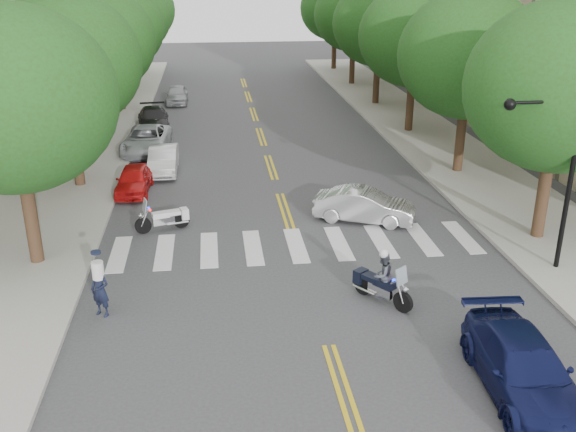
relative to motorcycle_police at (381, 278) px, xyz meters
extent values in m
plane|color=#38383A|center=(-1.94, -2.17, -0.77)|extent=(140.00, 140.00, 0.00)
cube|color=#9E9991|center=(-11.44, 19.83, -0.69)|extent=(5.00, 60.00, 0.15)
cube|color=#9E9991|center=(7.56, 19.83, -0.69)|extent=(5.00, 60.00, 0.15)
cylinder|color=#382316|center=(-10.74, 3.83, 0.90)|extent=(0.44, 0.44, 3.32)
ellipsoid|color=#244B15|center=(-10.74, 3.83, 4.80)|extent=(6.40, 6.40, 5.76)
cylinder|color=#382316|center=(-10.74, 11.83, 0.90)|extent=(0.44, 0.44, 3.32)
ellipsoid|color=#244B15|center=(-10.74, 11.83, 4.80)|extent=(6.40, 6.40, 5.76)
cylinder|color=#382316|center=(-10.74, 19.83, 0.90)|extent=(0.44, 0.44, 3.32)
ellipsoid|color=#244B15|center=(-10.74, 19.83, 4.80)|extent=(6.40, 6.40, 5.76)
cylinder|color=#382316|center=(-10.74, 27.83, 0.90)|extent=(0.44, 0.44, 3.32)
ellipsoid|color=#244B15|center=(-10.74, 27.83, 4.80)|extent=(6.40, 6.40, 5.76)
cylinder|color=#382316|center=(-10.74, 35.83, 0.90)|extent=(0.44, 0.44, 3.32)
ellipsoid|color=#244B15|center=(-10.74, 35.83, 4.80)|extent=(6.40, 6.40, 5.76)
cylinder|color=#382316|center=(-10.74, 43.83, 0.90)|extent=(0.44, 0.44, 3.32)
ellipsoid|color=#244B15|center=(-10.74, 43.83, 4.80)|extent=(6.40, 6.40, 5.76)
cylinder|color=#382316|center=(6.86, 3.83, 0.90)|extent=(0.44, 0.44, 3.32)
ellipsoid|color=#244B15|center=(6.86, 3.83, 4.80)|extent=(6.40, 6.40, 5.76)
cylinder|color=#382316|center=(6.86, 11.83, 0.90)|extent=(0.44, 0.44, 3.32)
ellipsoid|color=#244B15|center=(6.86, 11.83, 4.80)|extent=(6.40, 6.40, 5.76)
cylinder|color=#382316|center=(6.86, 19.83, 0.90)|extent=(0.44, 0.44, 3.32)
ellipsoid|color=#244B15|center=(6.86, 19.83, 4.80)|extent=(6.40, 6.40, 5.76)
cylinder|color=#382316|center=(6.86, 27.83, 0.90)|extent=(0.44, 0.44, 3.32)
ellipsoid|color=#244B15|center=(6.86, 27.83, 4.80)|extent=(6.40, 6.40, 5.76)
cylinder|color=#382316|center=(6.86, 35.83, 0.90)|extent=(0.44, 0.44, 3.32)
ellipsoid|color=#244B15|center=(6.86, 35.83, 4.80)|extent=(6.40, 6.40, 5.76)
cylinder|color=#382316|center=(6.86, 43.83, 0.90)|extent=(0.44, 0.44, 3.32)
ellipsoid|color=#244B15|center=(6.86, 43.83, 4.80)|extent=(6.40, 6.40, 5.76)
cylinder|color=black|center=(6.26, 1.33, 2.23)|extent=(0.16, 0.16, 6.00)
cylinder|color=black|center=(5.06, 1.33, 4.83)|extent=(2.40, 0.10, 0.10)
sphere|color=black|center=(3.96, 1.33, 4.78)|extent=(0.36, 0.36, 0.36)
cylinder|color=black|center=(0.50, -0.68, -0.45)|extent=(0.48, 0.59, 0.63)
cylinder|color=black|center=(-0.38, 0.52, -0.45)|extent=(0.51, 0.61, 0.63)
cube|color=silver|center=(0.03, -0.04, -0.35)|extent=(0.73, 0.85, 0.30)
cube|color=black|center=(0.08, -0.12, -0.12)|extent=(0.65, 0.72, 0.20)
cube|color=black|center=(-0.22, 0.30, -0.10)|extent=(0.60, 0.63, 0.15)
cube|color=black|center=(-0.46, 0.63, -0.21)|extent=(0.49, 0.47, 0.42)
cube|color=#8C99A5|center=(0.43, -0.58, 0.35)|extent=(0.46, 0.39, 0.51)
cube|color=red|center=(0.42, -0.39, 0.18)|extent=(0.13, 0.13, 0.07)
cube|color=#0C26E5|center=(0.24, -0.52, 0.18)|extent=(0.13, 0.13, 0.07)
imported|color=#474C56|center=(0.03, -0.04, 0.13)|extent=(0.90, 0.87, 1.46)
sphere|color=silver|center=(0.03, -0.04, 0.81)|extent=(0.28, 0.28, 0.28)
cylinder|color=black|center=(-7.46, 6.11, -0.46)|extent=(0.63, 0.30, 0.62)
cylinder|color=black|center=(-6.07, 6.53, -0.46)|extent=(0.64, 0.33, 0.62)
cube|color=silver|center=(-6.72, 6.33, -0.36)|extent=(0.86, 0.51, 0.29)
cube|color=silver|center=(-6.81, 6.31, -0.13)|extent=(0.70, 0.50, 0.20)
cube|color=silver|center=(-6.33, 6.45, -0.11)|extent=(0.58, 0.49, 0.15)
cube|color=silver|center=(-5.94, 6.57, -0.22)|extent=(0.38, 0.46, 0.41)
cube|color=#8C99A5|center=(-7.35, 6.15, 0.32)|extent=(0.26, 0.47, 0.50)
cube|color=red|center=(-7.17, 6.09, 0.16)|extent=(0.11, 0.11, 0.07)
cube|color=#0C26E5|center=(-7.23, 6.29, 0.16)|extent=(0.11, 0.11, 0.07)
imported|color=black|center=(-8.10, 0.18, 0.04)|extent=(0.71, 0.64, 1.62)
imported|color=silver|center=(0.99, 6.33, -0.13)|extent=(4.10, 2.76, 1.28)
imported|color=#0F143F|center=(2.18, -4.63, -0.10)|extent=(2.13, 4.71, 1.34)
imported|color=red|center=(-8.24, 10.83, -0.18)|extent=(1.55, 3.52, 1.18)
imported|color=silver|center=(-7.14, 13.65, -0.15)|extent=(1.33, 3.77, 1.24)
imported|color=#B2B4BA|center=(-8.24, 17.33, -0.10)|extent=(2.63, 5.00, 1.34)
imported|color=black|center=(-8.24, 22.33, -0.12)|extent=(2.23, 4.61, 1.29)
imported|color=#97979C|center=(-7.15, 30.00, -0.13)|extent=(1.54, 3.74, 1.27)
camera|label=1|loc=(-4.75, -16.41, 8.66)|focal=40.00mm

